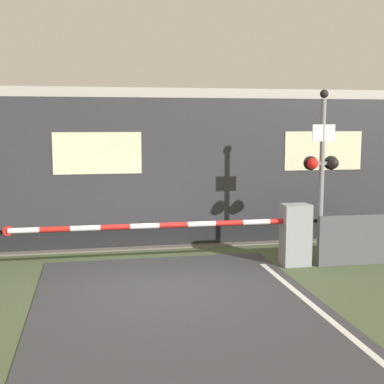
{
  "coord_description": "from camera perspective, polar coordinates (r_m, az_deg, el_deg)",
  "views": [
    {
      "loc": [
        -1.41,
        -9.85,
        3.1
      ],
      "look_at": [
        0.74,
        1.49,
        1.58
      ],
      "focal_mm": 50.0,
      "sensor_mm": 36.0,
      "label": 1
    }
  ],
  "objects": [
    {
      "name": "ground_plane",
      "position": [
        10.43,
        -2.5,
        -9.82
      ],
      "size": [
        80.0,
        80.0,
        0.0
      ],
      "primitive_type": "plane",
      "color": "#475638"
    },
    {
      "name": "crossing_barrier",
      "position": [
        11.65,
        8.66,
        -4.36
      ],
      "size": [
        6.36,
        0.44,
        1.34
      ],
      "color": "gray",
      "rests_on": "ground_plane"
    },
    {
      "name": "signal_post",
      "position": [
        11.76,
        13.7,
        2.62
      ],
      "size": [
        0.77,
        0.26,
        3.78
      ],
      "color": "gray",
      "rests_on": "ground_plane"
    },
    {
      "name": "track_bed",
      "position": [
        14.71,
        -5.01,
        -4.62
      ],
      "size": [
        36.0,
        3.2,
        0.13
      ],
      "color": "#666056",
      "rests_on": "ground_plane"
    },
    {
      "name": "train",
      "position": [
        14.36,
        -10.1,
        2.99
      ],
      "size": [
        20.67,
        3.06,
        3.92
      ],
      "color": "black",
      "rests_on": "ground_plane"
    },
    {
      "name": "roadside_fence",
      "position": [
        12.42,
        18.98,
        -4.78
      ],
      "size": [
        2.64,
        0.06,
        1.1
      ],
      "color": "#4C4C51",
      "rests_on": "ground_plane"
    }
  ]
}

